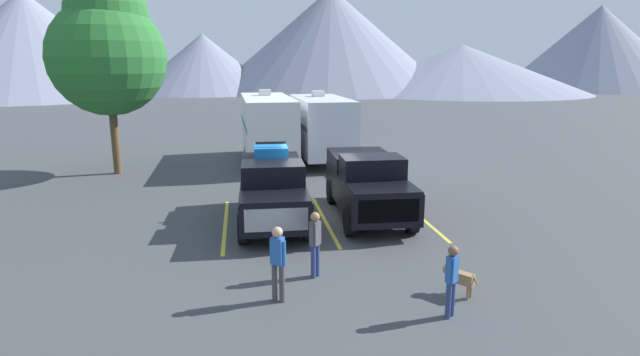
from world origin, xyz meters
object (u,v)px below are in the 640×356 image
at_px(pickup_truck_a, 272,187).
at_px(person_b, 315,240).
at_px(pickup_truck_b, 367,183).
at_px(camper_trailer_a, 267,125).
at_px(person_c, 278,259).
at_px(person_a, 452,277).
at_px(dog, 457,276).
at_px(camper_trailer_b, 321,125).

relative_size(pickup_truck_a, person_b, 3.31).
height_order(pickup_truck_b, camper_trailer_a, camper_trailer_a).
height_order(pickup_truck_b, person_c, pickup_truck_b).
bearing_deg(pickup_truck_a, person_b, -81.02).
relative_size(pickup_truck_a, camper_trailer_a, 0.61).
xyz_separation_m(person_a, person_b, (-2.43, 2.38, 0.06)).
bearing_deg(dog, person_b, 154.44).
xyz_separation_m(pickup_truck_a, camper_trailer_a, (0.38, 9.88, 0.80)).
bearing_deg(person_c, dog, -4.28).
bearing_deg(dog, person_c, 175.72).
xyz_separation_m(person_b, dog, (2.99, -1.43, -0.49)).
relative_size(pickup_truck_b, camper_trailer_b, 0.71).
relative_size(pickup_truck_a, person_a, 3.51).
bearing_deg(pickup_truck_b, person_a, -90.33).
bearing_deg(person_c, person_b, 49.27).
bearing_deg(camper_trailer_b, pickup_truck_a, -107.98).
height_order(person_b, person_c, person_c).
bearing_deg(camper_trailer_a, person_a, -80.62).
bearing_deg(dog, pickup_truck_b, 94.77).
bearing_deg(camper_trailer_b, person_c, -102.42).
distance_m(pickup_truck_b, camper_trailer_a, 10.19).
bearing_deg(dog, camper_trailer_b, 91.98).
bearing_deg(person_b, person_a, -44.39).
distance_m(pickup_truck_b, person_c, 6.81).
xyz_separation_m(camper_trailer_a, person_c, (-0.62, -15.62, -0.97)).
height_order(person_a, dog, person_a).
distance_m(pickup_truck_b, person_a, 7.13).
bearing_deg(camper_trailer_b, dog, -88.02).
relative_size(camper_trailer_a, person_c, 5.19).
bearing_deg(pickup_truck_a, pickup_truck_b, 2.23).
height_order(camper_trailer_b, person_c, camper_trailer_b).
distance_m(pickup_truck_b, camper_trailer_b, 9.68).
distance_m(pickup_truck_a, camper_trailer_a, 9.91).
distance_m(camper_trailer_b, person_c, 15.92).
xyz_separation_m(camper_trailer_a, person_a, (2.79, -16.87, -1.06)).
bearing_deg(pickup_truck_b, pickup_truck_a, -177.77).
relative_size(person_a, dog, 2.17).
distance_m(pickup_truck_a, dog, 7.13).
xyz_separation_m(pickup_truck_a, person_c, (-0.25, -5.75, -0.18)).
height_order(pickup_truck_a, person_c, pickup_truck_a).
distance_m(person_a, person_c, 3.63).
bearing_deg(person_c, pickup_truck_b, 59.56).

